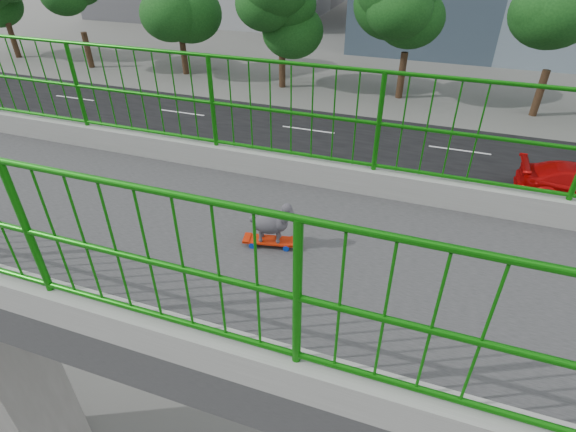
% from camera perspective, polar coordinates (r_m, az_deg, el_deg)
% --- Properties ---
extents(road, '(18.00, 90.00, 0.02)m').
position_cam_1_polar(road, '(19.95, -2.46, 4.73)').
color(road, black).
rests_on(road, ground).
extents(street_trees, '(5.30, 60.40, 7.26)m').
position_cam_1_polar(street_trees, '(30.13, 9.30, 23.88)').
color(street_trees, black).
rests_on(street_trees, ground).
extents(skateboard, '(0.26, 0.54, 0.07)m').
position_cam_1_polar(skateboard, '(4.35, -2.33, -3.22)').
color(skateboard, red).
rests_on(skateboard, footbridge).
extents(poodle, '(0.25, 0.46, 0.38)m').
position_cam_1_polar(poodle, '(4.21, -2.07, -0.82)').
color(poodle, '#2B292D').
rests_on(poodle, skateboard).
extents(car_0, '(1.56, 3.87, 1.32)m').
position_cam_1_polar(car_0, '(13.44, -2.83, -8.41)').
color(car_0, '#BA0707').
rests_on(car_0, ground).
extents(car_1, '(1.64, 4.70, 1.55)m').
position_cam_1_polar(car_1, '(16.13, -3.13, 0.19)').
color(car_1, '#BA0707').
rests_on(car_1, ground).
extents(car_2, '(2.46, 5.34, 1.49)m').
position_cam_1_polar(car_2, '(27.43, -32.22, 9.52)').
color(car_2, silver).
rests_on(car_2, ground).
extents(car_5, '(1.43, 4.11, 1.35)m').
position_cam_1_polar(car_5, '(17.13, -26.60, -1.98)').
color(car_5, silver).
rests_on(car_5, ground).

